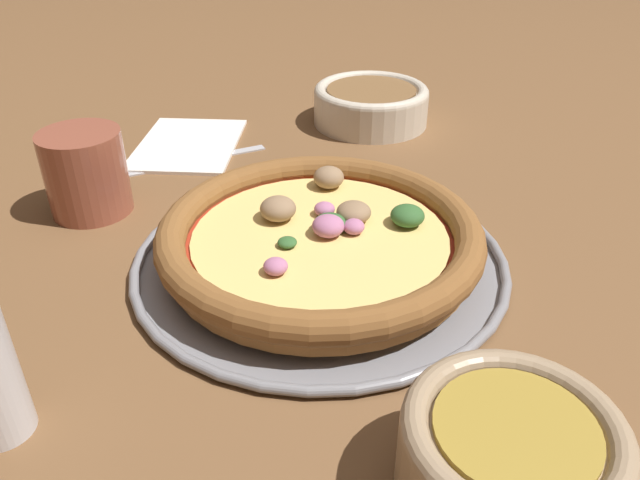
{
  "coord_description": "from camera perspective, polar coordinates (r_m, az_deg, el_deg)",
  "views": [
    {
      "loc": [
        -0.44,
        0.06,
        0.3
      ],
      "look_at": [
        0.0,
        0.0,
        0.02
      ],
      "focal_mm": 35.0,
      "sensor_mm": 36.0,
      "label": 1
    }
  ],
  "objects": [
    {
      "name": "napkin",
      "position": [
        0.78,
        -11.96,
        8.68
      ],
      "size": [
        0.18,
        0.15,
        0.01
      ],
      "rotation": [
        0.0,
        0.0,
        -0.21
      ],
      "color": "white",
      "rests_on": "ground_plane"
    },
    {
      "name": "fork",
      "position": [
        0.74,
        -12.16,
        7.09
      ],
      "size": [
        0.07,
        0.17,
        0.0
      ],
      "rotation": [
        0.0,
        0.0,
        8.16
      ],
      "color": "#B7B7BC",
      "rests_on": "ground_plane"
    },
    {
      "name": "bowl_near",
      "position": [
        0.36,
        16.91,
        -18.57
      ],
      "size": [
        0.12,
        0.12,
        0.06
      ],
      "color": "#9E8466",
      "rests_on": "ground_plane"
    },
    {
      "name": "pizza_tray",
      "position": [
        0.54,
        0.0,
        -1.81
      ],
      "size": [
        0.32,
        0.32,
        0.01
      ],
      "color": "gray",
      "rests_on": "ground_plane"
    },
    {
      "name": "pizza",
      "position": [
        0.53,
        0.04,
        0.31
      ],
      "size": [
        0.27,
        0.27,
        0.04
      ],
      "color": "#A86B33",
      "rests_on": "pizza_tray"
    },
    {
      "name": "bowl_far",
      "position": [
        0.83,
        4.67,
        12.39
      ],
      "size": [
        0.15,
        0.15,
        0.05
      ],
      "color": "beige",
      "rests_on": "ground_plane"
    },
    {
      "name": "ground_plane",
      "position": [
        0.54,
        0.0,
        -2.23
      ],
      "size": [
        3.0,
        3.0,
        0.0
      ],
      "primitive_type": "plane",
      "color": "brown"
    },
    {
      "name": "drinking_cup",
      "position": [
        0.64,
        -20.61,
        5.78
      ],
      "size": [
        0.08,
        0.08,
        0.08
      ],
      "color": "brown",
      "rests_on": "ground_plane"
    }
  ]
}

